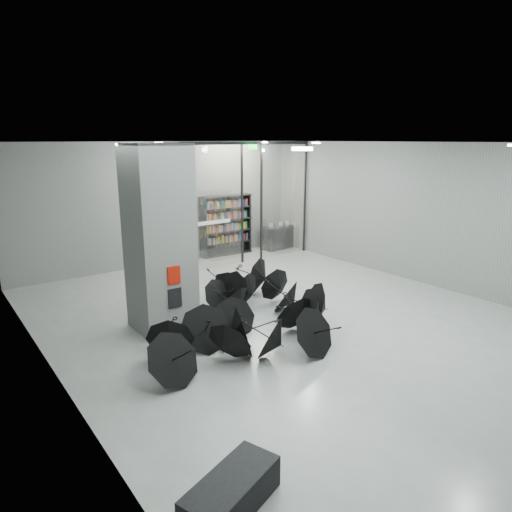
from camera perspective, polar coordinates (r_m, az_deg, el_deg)
room at (r=9.63m, az=6.82°, el=6.83°), size 14.00×14.02×4.01m
column at (r=10.03m, az=-11.88°, el=2.04°), size 1.20×1.20×4.00m
fire_cabinet at (r=9.65m, az=-10.12°, el=-2.36°), size 0.28×0.04×0.38m
info_panel at (r=9.80m, az=-10.00°, el=-5.16°), size 0.30×0.03×0.42m
exit_sign at (r=15.17m, az=-0.39°, el=13.33°), size 0.30×0.06×0.15m
glass_partition at (r=15.44m, az=-0.84°, el=7.24°), size 5.06×0.08×4.00m
bench at (r=5.85m, az=-3.06°, el=-27.25°), size 1.36×0.92×0.40m
bookshelf at (r=16.56m, az=-3.70°, el=3.81°), size 1.96×0.49×2.14m
shop_counter at (r=17.64m, az=2.81°, el=2.35°), size 1.51×0.81×0.86m
umbrella_cluster at (r=10.19m, az=-0.54°, el=-7.46°), size 5.32×4.70×1.26m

